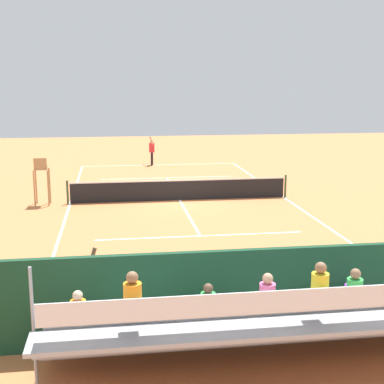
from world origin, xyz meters
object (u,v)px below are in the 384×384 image
bleacher_stand (277,323)px  line_judge (93,290)px  equipment_bag (310,314)px  umpire_chair (41,176)px  courtside_bench (369,293)px  tennis_net (180,190)px  tennis_player (152,150)px  tennis_racket (146,165)px  tennis_ball_near (175,167)px

bleacher_stand → line_judge: (3.52, -2.01, 0.07)m
equipment_bag → bleacher_stand: bearing=53.9°
bleacher_stand → umpire_chair: (6.18, -15.30, 0.37)m
courtside_bench → equipment_bag: courtside_bench is taller
tennis_net → bleacher_stand: (0.02, 15.35, 0.44)m
courtside_bench → tennis_player: 24.53m
bleacher_stand → tennis_racket: size_ratio=16.17×
tennis_net → courtside_bench: 13.58m
line_judge → courtside_bench: bearing=-179.4°
umpire_chair → tennis_ball_near: (-7.10, -9.74, -1.28)m
courtside_bench → tennis_player: tennis_player is taller
tennis_player → tennis_racket: bearing=23.8°
tennis_racket → tennis_ball_near: bearing=146.5°
courtside_bench → tennis_racket: 24.42m
tennis_player → equipment_bag: bearing=94.4°
bleacher_stand → equipment_bag: bearing=-126.1°
umpire_chair → courtside_bench: (-9.08, 13.22, -0.76)m
line_judge → equipment_bag: bearing=179.3°
bleacher_stand → tennis_ball_near: size_ratio=137.27×
bleacher_stand → tennis_player: size_ratio=4.70×
tennis_net → umpire_chair: 6.25m
courtside_bench → umpire_chair: bearing=-55.5°
courtside_bench → tennis_net: bearing=-77.8°
equipment_bag → tennis_player: tennis_player is taller
tennis_ball_near → tennis_player: bearing=-44.2°
tennis_ball_near → umpire_chair: bearing=53.9°
umpire_chair → tennis_ball_near: size_ratio=32.42×
tennis_player → line_judge: bearing=82.8°
bleacher_stand → tennis_player: 26.38m
tennis_ball_near → bleacher_stand: bearing=87.9°
umpire_chair → tennis_racket: 12.21m
courtside_bench → tennis_ball_near: courtside_bench is taller
equipment_bag → tennis_player: size_ratio=0.47×
tennis_racket → equipment_bag: bearing=95.3°
courtside_bench → tennis_ball_near: (1.98, -22.96, -0.53)m
tennis_net → tennis_ball_near: size_ratio=156.06×
tennis_net → line_judge: (3.54, 13.34, 0.51)m
bleacher_stand → courtside_bench: size_ratio=5.03×
umpire_chair → tennis_ball_near: 12.12m
umpire_chair → equipment_bag: (-7.60, 13.35, -1.13)m
courtside_bench → tennis_ball_near: bearing=-85.1°
bleacher_stand → tennis_racket: bearing=-88.2°
tennis_player → tennis_net: bearing=92.5°
tennis_ball_near → tennis_net: bearing=84.7°
tennis_racket → umpire_chair: bearing=63.9°
equipment_bag → tennis_racket: bearing=-84.7°
equipment_bag → line_judge: (4.94, -0.06, 0.84)m
equipment_bag → tennis_player: bearing=-85.6°
tennis_ball_near → line_judge: (4.44, 23.03, 0.98)m
umpire_chair → line_judge: 13.56m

